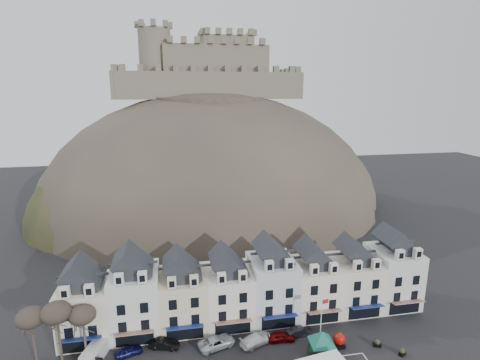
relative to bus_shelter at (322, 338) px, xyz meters
name	(u,v)px	position (x,y,z in m)	size (l,w,h in m)	color
townhouse_terrace	(251,285)	(-7.02, 10.88, 2.19)	(54.40, 9.35, 11.80)	white
castle_hill	(216,211)	(-5.91, 63.86, -3.01)	(100.00, 76.00, 68.00)	#39342C
castle	(208,69)	(-6.66, 70.84, 37.08)	(50.20, 22.20, 22.00)	#695D50
tree_left_far	(31,318)	(-36.17, 5.41, 3.78)	(3.61, 3.61, 8.24)	#3A2D25
tree_left_mid	(56,313)	(-33.17, 5.41, 4.13)	(3.78, 3.78, 8.64)	#3A2D25
tree_left_near	(82,315)	(-30.17, 5.41, 3.44)	(3.43, 3.43, 7.84)	#3A2D25
bus_shelter	(322,338)	(0.00, 0.00, 0.00)	(6.30, 6.30, 4.01)	black
red_buoy	(339,340)	(3.30, 1.71, -2.06)	(1.67, 1.67, 2.06)	black
flagpole	(322,319)	(0.92, 2.49, 0.99)	(1.03, 0.24, 7.18)	silver
white_van	(95,354)	(-29.12, 5.13, -2.12)	(3.11, 4.70, 1.98)	silver
planter_west	(377,343)	(8.50, 0.79, -2.61)	(1.17, 0.88, 1.05)	black
planter_east	(402,352)	(10.83, -1.45, -2.64)	(1.10, 0.82, 0.99)	black
car_navy	(129,351)	(-24.89, 5.31, -2.50)	(1.45, 3.60, 1.23)	#0C0D40
car_black	(164,344)	(-20.25, 5.84, -2.45)	(1.41, 4.05, 1.33)	black
car_silver	(217,342)	(-13.17, 4.81, -2.40)	(2.38, 5.08, 1.43)	#B8BDC1
car_white	(257,339)	(-7.62, 4.41, -2.39)	(2.03, 4.99, 1.45)	white
car_maroon	(281,337)	(-4.14, 4.41, -2.45)	(1.57, 3.89, 1.33)	#580506
car_charcoal	(300,332)	(-1.17, 5.00, -2.49)	(1.33, 3.80, 1.25)	black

